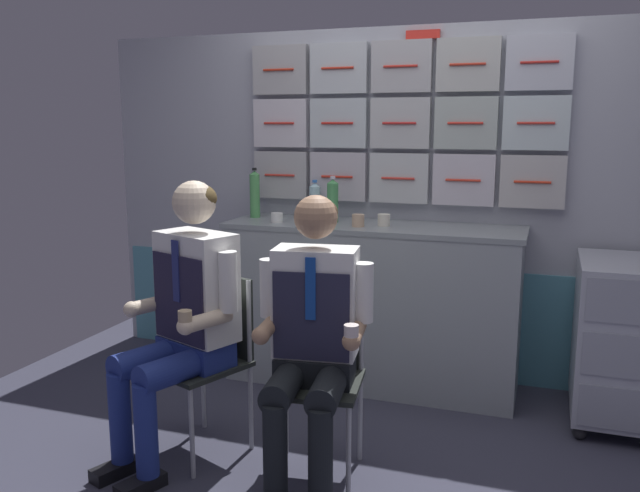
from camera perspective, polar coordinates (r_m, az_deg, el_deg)
ground at (r=3.20m, az=2.49°, el=-19.32°), size 4.80×4.80×0.04m
galley_bulkhead at (r=4.14m, az=7.97°, el=4.02°), size 4.20×0.14×2.15m
galley_counter at (r=4.03m, az=4.48°, el=-5.08°), size 1.77×0.53×0.98m
service_trolley at (r=3.82m, az=24.16°, el=-7.19°), size 0.40×0.65×0.88m
folding_chair_left at (r=3.28m, az=-9.37°, el=-8.25°), size 0.52×0.52×0.85m
crew_member_left at (r=3.12m, az=-11.69°, el=-5.26°), size 0.58×0.72×1.32m
folding_chair_right at (r=3.04m, az=-0.06°, el=-9.64°), size 0.45×0.45×0.85m
crew_member_right at (r=2.83m, az=-0.69°, el=-7.30°), size 0.50×0.65×1.28m
water_bottle_tall at (r=4.17m, az=-0.46°, el=3.98°), size 0.07×0.07×0.24m
water_bottle_short at (r=4.22m, az=-5.66°, el=4.51°), size 0.06×0.06×0.32m
water_bottle_clear at (r=4.00m, az=1.10°, el=3.95°), size 0.07×0.07×0.28m
paper_cup_blue at (r=3.88m, az=5.55°, el=2.29°), size 0.07×0.07×0.07m
paper_cup_tan at (r=3.87m, az=-0.73°, el=2.40°), size 0.07×0.07×0.08m
espresso_cup_small at (r=4.02m, az=-3.74°, el=2.51°), size 0.07×0.07×0.06m
coffee_cup_spare at (r=3.84m, az=3.32°, el=2.25°), size 0.07×0.07×0.07m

